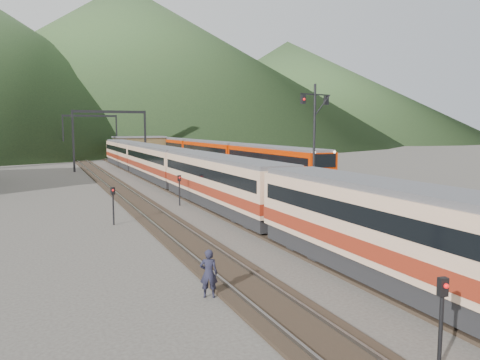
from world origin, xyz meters
name	(u,v)px	position (x,y,z in m)	size (l,w,h in m)	color
track_main	(159,181)	(0.00, 40.00, 0.07)	(2.60, 200.00, 0.23)	black
track_far	(111,183)	(-5.00, 40.00, 0.07)	(2.60, 200.00, 0.23)	black
track_second	(256,176)	(11.50, 40.00, 0.07)	(2.60, 200.00, 0.23)	black
platform	(215,177)	(5.60, 38.00, 0.50)	(8.00, 100.00, 1.00)	gray
gantry_near	(110,129)	(-2.85, 55.00, 5.59)	(9.55, 0.25, 8.00)	black
gantry_far	(90,128)	(-2.85, 80.00, 5.59)	(9.55, 0.25, 8.00)	black
station_shed	(140,145)	(5.60, 78.00, 2.57)	(9.40, 4.40, 3.10)	brown
hill_b	(125,62)	(30.00, 230.00, 37.50)	(220.00, 220.00, 75.00)	#2D4526
hill_c	(287,90)	(110.00, 210.00, 25.00)	(160.00, 160.00, 50.00)	#2D4526
main_train	(181,170)	(0.00, 31.54, 1.94)	(2.80, 76.93, 3.42)	#E0B48F
second_train	(211,153)	(11.50, 55.28, 1.97)	(2.85, 58.55, 3.48)	#B52700
signal_mast	(314,134)	(2.80, 14.02, 5.40)	(2.17, 0.59, 7.23)	black
short_signal_a	(442,311)	(-3.13, -1.02, 1.46)	(0.24, 0.19, 2.27)	black
short_signal_b	(179,186)	(-2.28, 24.26, 1.46)	(0.24, 0.19, 2.27)	black
short_signal_c	(113,201)	(-7.80, 19.17, 1.46)	(0.26, 0.23, 2.27)	black
worker	(209,273)	(-6.60, 5.69, 0.84)	(0.61, 0.40, 1.68)	#1E1E30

